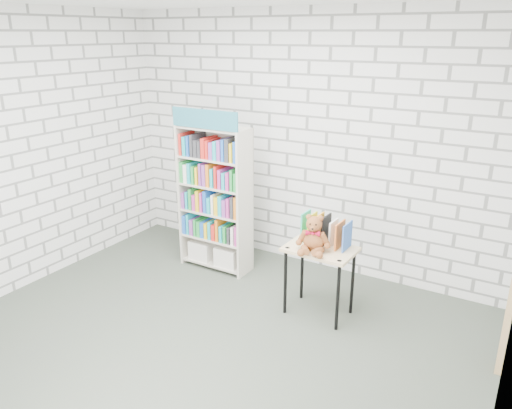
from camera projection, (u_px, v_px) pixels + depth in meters
The scene contains 6 objects.
ground at pixel (200, 346), 4.26m from camera, with size 4.50×4.50×0.00m, color #3F473C.
room_shell at pixel (192, 140), 3.68m from camera, with size 4.52×4.02×2.81m.
bookshelf at pixel (215, 198), 5.47m from camera, with size 0.80×0.31×1.81m.
display_table at pixel (320, 257), 4.59m from camera, with size 0.64×0.45×0.68m.
table_books at pixel (326, 231), 4.59m from camera, with size 0.44×0.21×0.26m.
teddy_bear at pixel (313, 237), 4.45m from camera, with size 0.31×0.30×0.34m.
Camera 1 is at (2.27, -2.87, 2.54)m, focal length 35.00 mm.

